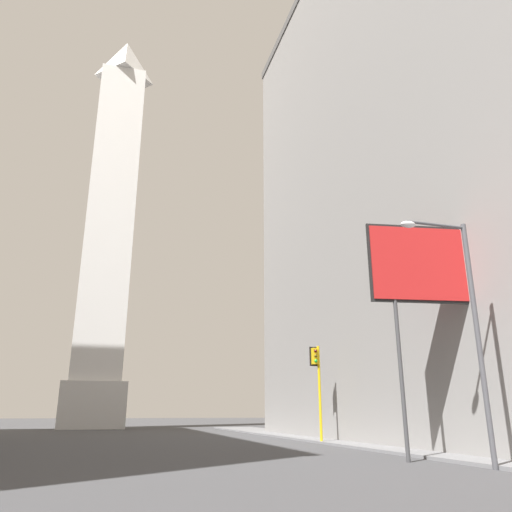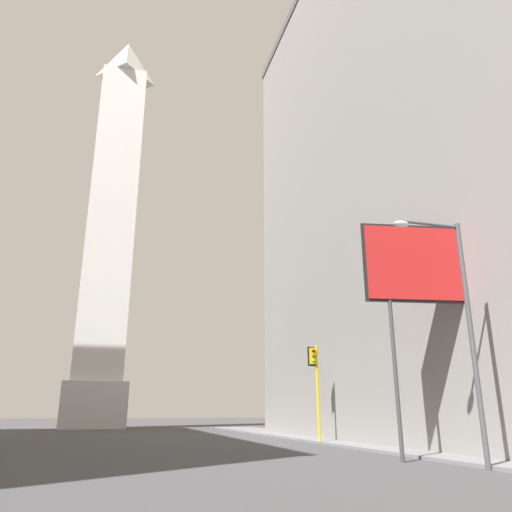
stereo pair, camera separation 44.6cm
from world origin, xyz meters
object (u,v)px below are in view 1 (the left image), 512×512
at_px(obelisk, 111,221).
at_px(street_lamp, 466,312).
at_px(billboard_sign, 439,270).
at_px(traffic_light_mid_right, 317,378).

relative_size(obelisk, street_lamp, 6.38).
bearing_deg(billboard_sign, obelisk, 107.50).
bearing_deg(obelisk, street_lamp, -74.73).
bearing_deg(billboard_sign, street_lamp, -113.60).
distance_m(obelisk, street_lamp, 60.49).
relative_size(obelisk, billboard_sign, 5.71).
xyz_separation_m(traffic_light_mid_right, street_lamp, (-0.65, -16.45, 1.45)).
height_order(street_lamp, billboard_sign, billboard_sign).
bearing_deg(traffic_light_mid_right, billboard_sign, -87.08).
bearing_deg(street_lamp, traffic_light_mid_right, 87.75).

